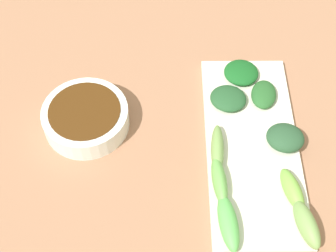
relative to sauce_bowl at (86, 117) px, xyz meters
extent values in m
cube|color=#A17052|center=(0.16, -0.04, -0.03)|extent=(2.10, 2.10, 0.02)
cylinder|color=white|center=(0.00, 0.00, 0.00)|extent=(0.15, 0.15, 0.04)
cylinder|color=#4B2A0E|center=(0.00, 0.00, 0.01)|extent=(0.12, 0.12, 0.02)
cube|color=silver|center=(0.28, -0.05, -0.02)|extent=(0.15, 0.37, 0.01)
ellipsoid|color=#275D29|center=(0.31, 0.05, 0.00)|extent=(0.05, 0.07, 0.02)
ellipsoid|color=#294F30|center=(0.33, -0.05, 0.00)|extent=(0.07, 0.07, 0.03)
ellipsoid|color=#175920|center=(0.27, 0.10, 0.00)|extent=(0.07, 0.07, 0.02)
ellipsoid|color=#759E52|center=(0.22, -0.07, 0.00)|extent=(0.03, 0.10, 0.02)
ellipsoid|color=#24522B|center=(0.24, 0.04, 0.00)|extent=(0.07, 0.07, 0.02)
ellipsoid|color=#7AB646|center=(0.33, -0.14, 0.00)|extent=(0.04, 0.08, 0.03)
ellipsoid|color=#5CB754|center=(0.23, -0.19, 0.00)|extent=(0.04, 0.09, 0.03)
ellipsoid|color=#67AA4E|center=(0.22, -0.12, 0.00)|extent=(0.03, 0.09, 0.03)
ellipsoid|color=#799E53|center=(0.34, -0.20, 0.01)|extent=(0.05, 0.08, 0.03)
camera|label=1|loc=(0.14, -0.49, 0.68)|focal=53.22mm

